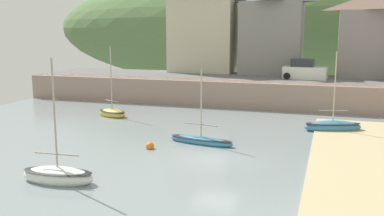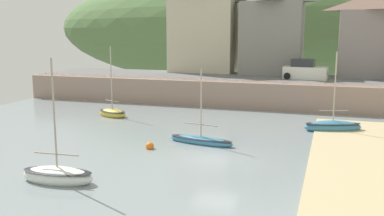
{
  "view_description": "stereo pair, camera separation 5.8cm",
  "coord_description": "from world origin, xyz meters",
  "views": [
    {
      "loc": [
        5.97,
        -23.24,
        7.22
      ],
      "look_at": [
        -3.26,
        5.93,
        1.72
      ],
      "focal_mm": 41.49,
      "sensor_mm": 36.0,
      "label": 1
    },
    {
      "loc": [
        6.02,
        -23.23,
        7.22
      ],
      "look_at": [
        -3.26,
        5.93,
        1.72
      ],
      "focal_mm": 41.49,
      "sensor_mm": 36.0,
      "label": 2
    }
  ],
  "objects": [
    {
      "name": "sailboat_blue_trim",
      "position": [
        -6.21,
        -5.94,
        0.32
      ],
      "size": [
        3.69,
        1.57,
        6.14
      ],
      "rotation": [
        0.0,
        0.0,
        0.06
      ],
      "color": "white",
      "rests_on": "ground"
    },
    {
      "name": "sailboat_white_hull",
      "position": [
        -1.74,
        3.01,
        0.22
      ],
      "size": [
        4.51,
        1.77,
        4.89
      ],
      "rotation": [
        0.0,
        0.0,
        -0.18
      ],
      "color": "teal",
      "rests_on": "ground"
    },
    {
      "name": "parked_car_near_slipway",
      "position": [
        3.45,
        20.7,
        3.2
      ],
      "size": [
        4.23,
        2.06,
        1.95
      ],
      "rotation": [
        0.0,
        0.0,
        -0.09
      ],
      "color": "silver",
      "rests_on": "ground"
    },
    {
      "name": "hillside_backdrop",
      "position": [
        -3.57,
        55.2,
        7.32
      ],
      "size": [
        80.0,
        44.0,
        20.92
      ],
      "color": "#547544",
      "rests_on": "ground"
    },
    {
      "name": "waterfront_building_right",
      "position": [
        10.62,
        25.2,
        6.8
      ],
      "size": [
        8.67,
        5.64,
        8.66
      ],
      "color": "gray",
      "rests_on": "ground"
    },
    {
      "name": "sailboat_nearest_shore",
      "position": [
        6.23,
        9.28,
        0.32
      ],
      "size": [
        4.25,
        2.47,
        5.86
      ],
      "rotation": [
        0.0,
        0.0,
        0.31
      ],
      "color": "teal",
      "rests_on": "ground"
    },
    {
      "name": "rowboat_small_beached",
      "position": [
        -11.33,
        9.35,
        0.28
      ],
      "size": [
        3.17,
        2.34,
        5.96
      ],
      "rotation": [
        0.0,
        0.0,
        -0.39
      ],
      "color": "gold",
      "rests_on": "ground"
    },
    {
      "name": "waterfront_building_centre",
      "position": [
        -0.37,
        25.2,
        7.34
      ],
      "size": [
        6.6,
        5.74,
        9.71
      ],
      "color": "gray",
      "rests_on": "ground"
    },
    {
      "name": "waterfront_building_left",
      "position": [
        -8.01,
        25.2,
        8.17
      ],
      "size": [
        7.43,
        5.04,
        11.35
      ],
      "color": "beige",
      "rests_on": "ground"
    },
    {
      "name": "quay_seawall",
      "position": [
        0.0,
        17.5,
        1.36
      ],
      "size": [
        48.0,
        9.4,
        2.4
      ],
      "color": "gray",
      "rests_on": "ground"
    },
    {
      "name": "mooring_buoy",
      "position": [
        -4.36,
        0.89,
        0.15
      ],
      "size": [
        0.51,
        0.51,
        0.51
      ],
      "color": "orange",
      "rests_on": "ground"
    }
  ]
}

